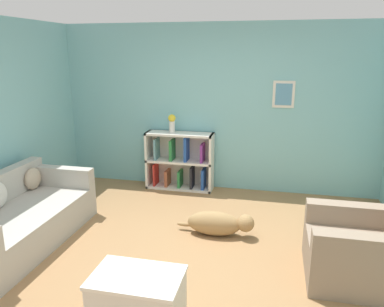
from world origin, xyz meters
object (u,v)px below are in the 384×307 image
at_px(couch, 15,220).
at_px(vase, 172,122).
at_px(recliner_chair, 368,249).
at_px(coffee_table, 138,297).
at_px(bookshelf, 180,162).
at_px(dog, 218,223).

xyz_separation_m(couch, vase, (1.28, 2.19, 0.80)).
xyz_separation_m(couch, recliner_chair, (3.82, 0.12, 0.04)).
relative_size(couch, coffee_table, 2.63).
bearing_deg(vase, bookshelf, 10.61).
xyz_separation_m(couch, dog, (2.27, 0.71, -0.14)).
height_order(couch, coffee_table, couch).
bearing_deg(couch, dog, 17.30).
xyz_separation_m(coffee_table, vase, (-0.57, 3.13, 0.86)).
bearing_deg(couch, recliner_chair, 1.86).
distance_m(recliner_chair, dog, 1.66).
bearing_deg(recliner_chair, vase, 140.84).
relative_size(recliner_chair, coffee_table, 1.38).
distance_m(bookshelf, recliner_chair, 3.19).
distance_m(bookshelf, dog, 1.76).
distance_m(bookshelf, vase, 0.66).
bearing_deg(coffee_table, dog, 75.97).
distance_m(recliner_chair, vase, 3.36).
xyz_separation_m(bookshelf, recliner_chair, (2.41, -2.09, -0.12)).
bearing_deg(couch, coffee_table, -26.97).
bearing_deg(bookshelf, recliner_chair, -40.90).
height_order(couch, dog, couch).
xyz_separation_m(recliner_chair, dog, (-1.55, 0.58, -0.17)).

